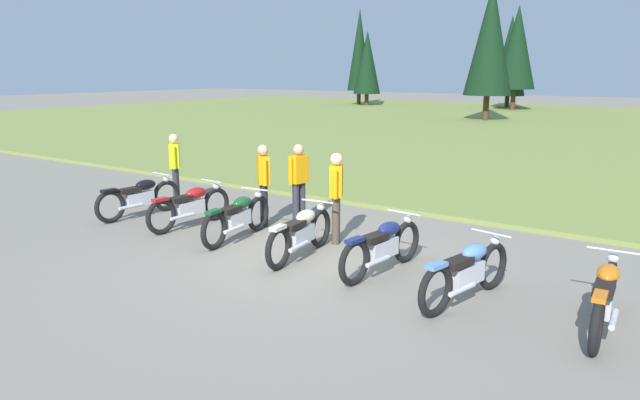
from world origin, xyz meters
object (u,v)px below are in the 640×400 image
object	(u,v)px
motorcycle_red	(190,206)
motorcycle_cream	(301,232)
motorcycle_black	(140,197)
rider_near_row_end	(175,165)
motorcycle_navy	(383,246)
rider_checking_bike	(299,179)
motorcycle_british_green	(238,217)
rider_in_hivis_vest	(336,192)
motorcycle_orange	(605,297)
rider_with_back_turned	(263,180)
motorcycle_sky_blue	(467,271)

from	to	relation	value
motorcycle_red	motorcycle_cream	xyz separation A→B (m)	(3.01, -0.32, 0.00)
motorcycle_black	rider_near_row_end	bearing A→B (deg)	102.56
motorcycle_navy	motorcycle_black	bearing A→B (deg)	178.22
motorcycle_red	rider_checking_bike	xyz separation A→B (m)	(1.71, 1.38, 0.51)
motorcycle_red	motorcycle_british_green	bearing A→B (deg)	-5.26
rider_in_hivis_vest	rider_checking_bike	size ratio (longest dim) A/B	1.00
motorcycle_orange	motorcycle_red	bearing A→B (deg)	176.11
motorcycle_red	rider_checking_bike	world-z (taller)	rider_checking_bike
motorcycle_navy	rider_checking_bike	distance (m)	3.28
motorcycle_black	rider_in_hivis_vest	size ratio (longest dim) A/B	1.26
motorcycle_red	rider_with_back_turned	size ratio (longest dim) A/B	1.26
motorcycle_navy	rider_near_row_end	distance (m)	6.54
motorcycle_sky_blue	motorcycle_orange	xyz separation A→B (m)	(1.70, 0.07, 0.00)
motorcycle_orange	motorcycle_black	bearing A→B (deg)	176.93
motorcycle_navy	motorcycle_british_green	bearing A→B (deg)	178.39
rider_in_hivis_vest	motorcycle_sky_blue	bearing A→B (deg)	-24.08
motorcycle_red	motorcycle_cream	world-z (taller)	same
motorcycle_red	motorcycle_black	bearing A→B (deg)	-178.93
motorcycle_british_green	motorcycle_cream	bearing A→B (deg)	-6.58
motorcycle_black	motorcycle_cream	bearing A→B (deg)	-3.60
motorcycle_british_green	rider_in_hivis_vest	distance (m)	1.92
motorcycle_sky_blue	rider_in_hivis_vest	bearing A→B (deg)	155.92
motorcycle_black	rider_with_back_turned	xyz separation A→B (m)	(2.71, 0.94, 0.51)
motorcycle_cream	motorcycle_sky_blue	bearing A→B (deg)	-5.36
motorcycle_black	rider_with_back_turned	distance (m)	2.91
motorcycle_sky_blue	motorcycle_navy	bearing A→B (deg)	165.81
motorcycle_navy	rider_near_row_end	bearing A→B (deg)	166.92
motorcycle_sky_blue	rider_in_hivis_vest	xyz separation A→B (m)	(-2.99, 1.34, 0.51)
motorcycle_navy	rider_with_back_turned	world-z (taller)	rider_with_back_turned
motorcycle_orange	rider_near_row_end	bearing A→B (deg)	169.42
rider_in_hivis_vest	rider_with_back_turned	xyz separation A→B (m)	(-1.86, 0.17, 0.00)
motorcycle_black	motorcycle_sky_blue	size ratio (longest dim) A/B	1.01
rider_near_row_end	motorcycle_navy	bearing A→B (deg)	-13.08
motorcycle_red	motorcycle_cream	distance (m)	3.03
motorcycle_british_green	motorcycle_orange	size ratio (longest dim) A/B	1.00
motorcycle_british_green	motorcycle_cream	distance (m)	1.62
motorcycle_sky_blue	rider_with_back_turned	xyz separation A→B (m)	(-4.86, 1.51, 0.51)
motorcycle_orange	rider_checking_bike	size ratio (longest dim) A/B	1.26
motorcycle_black	motorcycle_red	distance (m)	1.54
rider_near_row_end	rider_with_back_turned	distance (m)	3.02
rider_near_row_end	rider_with_back_turned	xyz separation A→B (m)	(3.00, -0.35, 0.00)
rider_checking_bike	rider_with_back_turned	xyz separation A→B (m)	(-0.54, -0.47, 0.00)
motorcycle_black	motorcycle_orange	world-z (taller)	same
motorcycle_sky_blue	motorcycle_orange	size ratio (longest dim) A/B	0.99
motorcycle_cream	rider_with_back_turned	distance (m)	2.27
motorcycle_black	rider_in_hivis_vest	bearing A→B (deg)	9.53
motorcycle_sky_blue	motorcycle_orange	distance (m)	1.71
motorcycle_navy	rider_in_hivis_vest	world-z (taller)	rider_in_hivis_vest
motorcycle_orange	rider_checking_bike	xyz separation A→B (m)	(-6.02, 1.91, 0.51)
motorcycle_navy	rider_with_back_turned	bearing A→B (deg)	161.38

